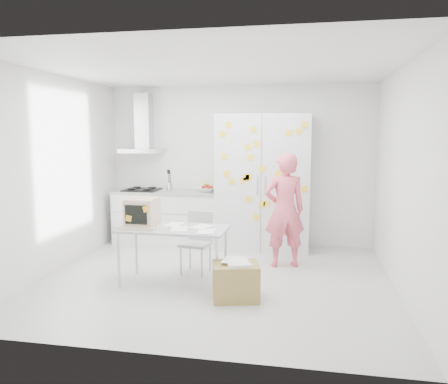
% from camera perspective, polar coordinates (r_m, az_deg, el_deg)
% --- Properties ---
extents(floor, '(4.50, 4.00, 0.02)m').
position_cam_1_polar(floor, '(5.82, -1.14, -11.46)').
color(floor, silver).
rests_on(floor, ground).
extents(walls, '(4.52, 4.01, 2.70)m').
position_cam_1_polar(walls, '(6.23, 0.18, 2.63)').
color(walls, white).
rests_on(walls, ground).
extents(ceiling, '(4.50, 4.00, 0.02)m').
position_cam_1_polar(ceiling, '(5.56, -1.21, 15.96)').
color(ceiling, white).
rests_on(ceiling, walls).
extents(counter_run, '(1.84, 0.63, 1.28)m').
position_cam_1_polar(counter_run, '(7.59, -7.40, -3.21)').
color(counter_run, white).
rests_on(counter_run, ground).
extents(range_hood, '(0.70, 0.48, 1.01)m').
position_cam_1_polar(range_hood, '(7.74, -10.50, 8.00)').
color(range_hood, silver).
rests_on(range_hood, walls).
extents(tall_cabinet, '(1.50, 0.68, 2.20)m').
position_cam_1_polar(tall_cabinet, '(7.14, 5.13, 1.23)').
color(tall_cabinet, silver).
rests_on(tall_cabinet, ground).
extents(person, '(0.69, 0.56, 1.63)m').
position_cam_1_polar(person, '(6.26, 7.91, -2.37)').
color(person, '#F66073').
rests_on(person, ground).
extents(desk, '(1.35, 0.69, 1.07)m').
position_cam_1_polar(desk, '(5.62, -9.23, -3.55)').
color(desk, '#ABB3B6').
rests_on(desk, ground).
extents(chair, '(0.43, 0.43, 0.83)m').
position_cam_1_polar(chair, '(6.03, -3.49, -6.04)').
color(chair, '#B2B2AF').
rests_on(chair, ground).
extents(cardboard_box, '(0.61, 0.53, 0.46)m').
position_cam_1_polar(cardboard_box, '(5.13, 1.54, -11.49)').
color(cardboard_box, olive).
rests_on(cardboard_box, ground).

